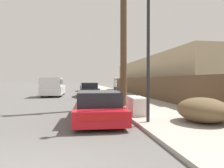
{
  "coord_description": "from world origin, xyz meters",
  "views": [
    {
      "loc": [
        1.11,
        -2.96,
        1.66
      ],
      "look_at": [
        3.43,
        10.76,
        1.39
      ],
      "focal_mm": 32.0,
      "sensor_mm": 36.0,
      "label": 1
    }
  ],
  "objects_px": {
    "car_parked_mid": "(89,90)",
    "brush_pile": "(203,110)",
    "pickup_truck": "(53,87)",
    "discarded_fridge": "(136,105)",
    "utility_pole": "(124,31)",
    "parked_sports_car_red": "(98,107)",
    "pedestrian": "(115,86)",
    "car_parked_far": "(86,87)",
    "street_lamp": "(148,40)"
  },
  "relations": [
    {
      "from": "parked_sports_car_red",
      "to": "brush_pile",
      "type": "xyz_separation_m",
      "value": [
        3.69,
        -1.65,
        0.02
      ]
    },
    {
      "from": "discarded_fridge",
      "to": "pedestrian",
      "type": "height_order",
      "value": "pedestrian"
    },
    {
      "from": "utility_pole",
      "to": "parked_sports_car_red",
      "type": "bearing_deg",
      "value": -118.85
    },
    {
      "from": "brush_pile",
      "to": "pedestrian",
      "type": "height_order",
      "value": "pedestrian"
    },
    {
      "from": "car_parked_far",
      "to": "street_lamp",
      "type": "xyz_separation_m",
      "value": [
        1.37,
        -23.81,
        2.53
      ]
    },
    {
      "from": "utility_pole",
      "to": "pickup_truck",
      "type": "bearing_deg",
      "value": 118.4
    },
    {
      "from": "pickup_truck",
      "to": "car_parked_far",
      "type": "bearing_deg",
      "value": -111.39
    },
    {
      "from": "discarded_fridge",
      "to": "pedestrian",
      "type": "relative_size",
      "value": 0.99
    },
    {
      "from": "discarded_fridge",
      "to": "utility_pole",
      "type": "xyz_separation_m",
      "value": [
        0.05,
        2.82,
        4.1
      ]
    },
    {
      "from": "street_lamp",
      "to": "pedestrian",
      "type": "xyz_separation_m",
      "value": [
        1.13,
        12.76,
        -2.07
      ]
    },
    {
      "from": "car_parked_mid",
      "to": "utility_pole",
      "type": "distance_m",
      "value": 9.85
    },
    {
      "from": "parked_sports_car_red",
      "to": "car_parked_mid",
      "type": "relative_size",
      "value": 1.03
    },
    {
      "from": "parked_sports_car_red",
      "to": "brush_pile",
      "type": "distance_m",
      "value": 4.04
    },
    {
      "from": "pickup_truck",
      "to": "street_lamp",
      "type": "xyz_separation_m",
      "value": [
        5.14,
        -14.44,
        2.18
      ]
    },
    {
      "from": "car_parked_mid",
      "to": "brush_pile",
      "type": "height_order",
      "value": "car_parked_mid"
    },
    {
      "from": "car_parked_far",
      "to": "parked_sports_car_red",
      "type": "bearing_deg",
      "value": -90.58
    },
    {
      "from": "car_parked_far",
      "to": "brush_pile",
      "type": "bearing_deg",
      "value": -81.82
    },
    {
      "from": "brush_pile",
      "to": "discarded_fridge",
      "type": "bearing_deg",
      "value": 130.18
    },
    {
      "from": "utility_pole",
      "to": "street_lamp",
      "type": "xyz_separation_m",
      "value": [
        -0.14,
        -4.68,
        -1.47
      ]
    },
    {
      "from": "car_parked_mid",
      "to": "pedestrian",
      "type": "relative_size",
      "value": 2.54
    },
    {
      "from": "parked_sports_car_red",
      "to": "pickup_truck",
      "type": "distance_m",
      "value": 13.6
    },
    {
      "from": "street_lamp",
      "to": "brush_pile",
      "type": "bearing_deg",
      "value": -10.35
    },
    {
      "from": "car_parked_mid",
      "to": "parked_sports_car_red",
      "type": "bearing_deg",
      "value": -91.56
    },
    {
      "from": "car_parked_mid",
      "to": "street_lamp",
      "type": "bearing_deg",
      "value": -84.18
    },
    {
      "from": "discarded_fridge",
      "to": "car_parked_mid",
      "type": "xyz_separation_m",
      "value": [
        -1.55,
        11.7,
        0.15
      ]
    },
    {
      "from": "car_parked_mid",
      "to": "street_lamp",
      "type": "xyz_separation_m",
      "value": [
        1.46,
        -13.56,
        2.48
      ]
    },
    {
      "from": "car_parked_far",
      "to": "brush_pile",
      "type": "relative_size",
      "value": 2.11
    },
    {
      "from": "parked_sports_car_red",
      "to": "pickup_truck",
      "type": "height_order",
      "value": "pickup_truck"
    },
    {
      "from": "car_parked_mid",
      "to": "brush_pile",
      "type": "bearing_deg",
      "value": -76.49
    },
    {
      "from": "parked_sports_car_red",
      "to": "utility_pole",
      "type": "distance_m",
      "value": 5.6
    },
    {
      "from": "parked_sports_car_red",
      "to": "brush_pile",
      "type": "height_order",
      "value": "parked_sports_car_red"
    },
    {
      "from": "parked_sports_car_red",
      "to": "street_lamp",
      "type": "relative_size",
      "value": 0.91
    },
    {
      "from": "discarded_fridge",
      "to": "utility_pole",
      "type": "relative_size",
      "value": 0.21
    },
    {
      "from": "car_parked_mid",
      "to": "pickup_truck",
      "type": "relative_size",
      "value": 0.81
    },
    {
      "from": "discarded_fridge",
      "to": "car_parked_far",
      "type": "xyz_separation_m",
      "value": [
        -1.47,
        21.95,
        0.1
      ]
    },
    {
      "from": "pickup_truck",
      "to": "car_parked_mid",
      "type": "bearing_deg",
      "value": 167.0
    },
    {
      "from": "brush_pile",
      "to": "utility_pole",
      "type": "bearing_deg",
      "value": 109.93
    },
    {
      "from": "brush_pile",
      "to": "car_parked_far",
      "type": "bearing_deg",
      "value": 97.86
    },
    {
      "from": "car_parked_mid",
      "to": "pedestrian",
      "type": "distance_m",
      "value": 2.74
    },
    {
      "from": "street_lamp",
      "to": "brush_pile",
      "type": "xyz_separation_m",
      "value": [
        1.97,
        -0.36,
        -2.56
      ]
    },
    {
      "from": "pickup_truck",
      "to": "brush_pile",
      "type": "xyz_separation_m",
      "value": [
        7.11,
        -14.8,
        -0.38
      ]
    },
    {
      "from": "utility_pole",
      "to": "discarded_fridge",
      "type": "bearing_deg",
      "value": -90.94
    },
    {
      "from": "car_parked_far",
      "to": "pickup_truck",
      "type": "relative_size",
      "value": 0.73
    },
    {
      "from": "parked_sports_car_red",
      "to": "car_parked_far",
      "type": "distance_m",
      "value": 22.52
    },
    {
      "from": "parked_sports_car_red",
      "to": "utility_pole",
      "type": "relative_size",
      "value": 0.54
    },
    {
      "from": "pickup_truck",
      "to": "pedestrian",
      "type": "distance_m",
      "value": 6.49
    },
    {
      "from": "brush_pile",
      "to": "car_parked_mid",
      "type": "bearing_deg",
      "value": 103.83
    },
    {
      "from": "parked_sports_car_red",
      "to": "pickup_truck",
      "type": "relative_size",
      "value": 0.84
    },
    {
      "from": "discarded_fridge",
      "to": "pedestrian",
      "type": "distance_m",
      "value": 10.96
    },
    {
      "from": "discarded_fridge",
      "to": "car_parked_far",
      "type": "distance_m",
      "value": 22.0
    }
  ]
}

